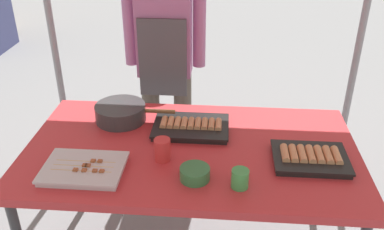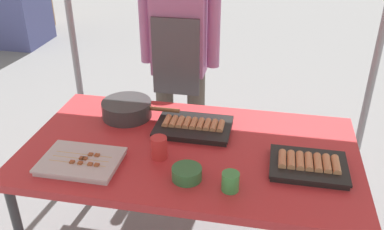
% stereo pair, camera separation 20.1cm
% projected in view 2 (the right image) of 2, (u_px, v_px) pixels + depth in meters
% --- Properties ---
extents(stall_table, '(1.60, 0.90, 0.75)m').
position_uv_depth(stall_table, '(190.00, 156.00, 2.06)').
color(stall_table, '#C63338').
rests_on(stall_table, ground).
extents(tray_grilled_sausages, '(0.39, 0.27, 0.05)m').
position_uv_depth(tray_grilled_sausages, '(193.00, 127.00, 2.17)').
color(tray_grilled_sausages, black).
rests_on(tray_grilled_sausages, stall_table).
extents(tray_meat_skewers, '(0.35, 0.26, 0.04)m').
position_uv_depth(tray_meat_skewers, '(81.00, 162.00, 1.90)').
color(tray_meat_skewers, silver).
rests_on(tray_meat_skewers, stall_table).
extents(tray_pork_links, '(0.34, 0.26, 0.05)m').
position_uv_depth(tray_pork_links, '(308.00, 165.00, 1.87)').
color(tray_pork_links, black).
rests_on(tray_pork_links, stall_table).
extents(cooking_wok, '(0.43, 0.27, 0.09)m').
position_uv_depth(cooking_wok, '(127.00, 108.00, 2.29)').
color(cooking_wok, '#38383A').
rests_on(cooking_wok, stall_table).
extents(condiment_bowl, '(0.13, 0.13, 0.06)m').
position_uv_depth(condiment_bowl, '(187.00, 173.00, 1.80)').
color(condiment_bowl, '#33723F').
rests_on(condiment_bowl, stall_table).
extents(drink_cup_near_edge, '(0.07, 0.07, 0.08)m').
position_uv_depth(drink_cup_near_edge, '(230.00, 182.00, 1.73)').
color(drink_cup_near_edge, '#3F994C').
rests_on(drink_cup_near_edge, stall_table).
extents(drink_cup_by_wok, '(0.08, 0.08, 0.11)m').
position_uv_depth(drink_cup_by_wok, '(159.00, 148.00, 1.94)').
color(drink_cup_by_wok, red).
rests_on(drink_cup_by_wok, stall_table).
extents(vendor_woman, '(0.52, 0.23, 1.55)m').
position_uv_depth(vendor_woman, '(179.00, 53.00, 2.72)').
color(vendor_woman, '#595147').
rests_on(vendor_woman, ground).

